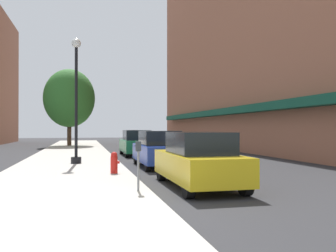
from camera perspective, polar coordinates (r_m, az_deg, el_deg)
ground_plane at (r=24.51m, az=-5.51°, el=-4.52°), size 90.00×90.00×0.00m
sidewalk_slab at (r=25.28m, az=-14.87°, el=-4.25°), size 4.80×50.00×0.12m
lamppost at (r=17.40m, az=-14.48°, el=4.35°), size 0.48×0.48×5.90m
fire_hydrant at (r=13.28m, az=-8.61°, el=-5.79°), size 0.33×0.26×0.79m
parking_meter_near at (r=9.44m, az=-4.78°, el=-5.38°), size 0.14×0.09×1.31m
tree_near at (r=35.73m, az=-15.51°, el=4.29°), size 4.86×4.86×7.36m
car_yellow at (r=10.76m, az=4.88°, el=-5.51°), size 1.80×4.30×1.66m
car_blue at (r=16.34m, az=-1.52°, el=-3.76°), size 1.80×4.30×1.66m
car_green at (r=23.28m, az=-5.10°, el=-2.75°), size 1.80×4.30×1.66m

